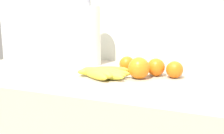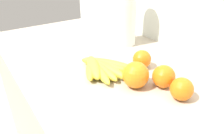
# 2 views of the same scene
# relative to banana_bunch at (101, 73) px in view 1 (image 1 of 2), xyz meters

# --- Properties ---
(wall_back) EXTENTS (1.88, 0.06, 1.30)m
(wall_back) POSITION_rel_banana_bunch_xyz_m (0.05, 0.41, -0.25)
(wall_back) COLOR silver
(wall_back) RESTS_ON ground
(banana_bunch) EXTENTS (0.21, 0.19, 0.04)m
(banana_bunch) POSITION_rel_banana_bunch_xyz_m (0.00, 0.00, 0.00)
(banana_bunch) COLOR gold
(banana_bunch) RESTS_ON counter
(orange_back_right) EXTENTS (0.07, 0.07, 0.07)m
(orange_back_right) POSITION_rel_banana_bunch_xyz_m (0.06, 0.14, 0.01)
(orange_back_right) COLOR orange
(orange_back_right) RESTS_ON counter
(orange_front) EXTENTS (0.08, 0.08, 0.08)m
(orange_front) POSITION_rel_banana_bunch_xyz_m (0.14, 0.04, 0.02)
(orange_front) COLOR orange
(orange_front) RESTS_ON counter
(orange_center) EXTENTS (0.07, 0.07, 0.07)m
(orange_center) POSITION_rel_banana_bunch_xyz_m (0.19, 0.11, 0.02)
(orange_center) COLOR orange
(orange_center) RESTS_ON counter
(orange_back_left) EXTENTS (0.07, 0.07, 0.07)m
(orange_back_left) POSITION_rel_banana_bunch_xyz_m (0.27, 0.10, 0.01)
(orange_back_left) COLOR orange
(orange_back_left) RESTS_ON counter
(paper_towel_roll) EXTENTS (0.11, 0.11, 0.31)m
(paper_towel_roll) POSITION_rel_banana_bunch_xyz_m (-0.17, 0.23, 0.12)
(paper_towel_roll) COLOR white
(paper_towel_roll) RESTS_ON counter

